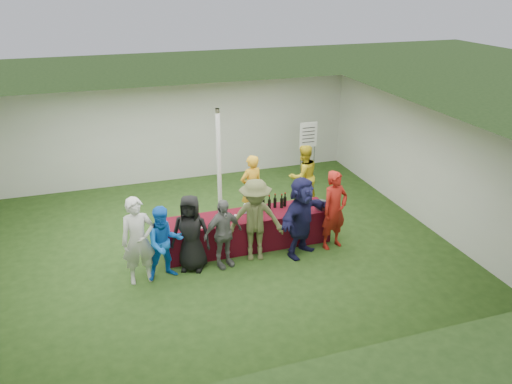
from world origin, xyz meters
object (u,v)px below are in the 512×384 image
object	(u,v)px
customer_1	(165,243)
customer_3	(223,234)
serving_table	(247,230)
customer_5	(302,217)
staff_back	(303,176)
customer_0	(138,241)
dump_bucket	(321,205)
staff_pourer	(251,188)
customer_4	(255,220)
customer_6	(334,210)
wine_list_sign	(308,140)
customer_2	(191,233)

from	to	relation	value
customer_1	customer_3	world-z (taller)	customer_1
serving_table	customer_5	world-z (taller)	customer_5
customer_3	customer_5	world-z (taller)	customer_5
staff_back	customer_0	size ratio (longest dim) A/B	0.93
dump_bucket	staff_pourer	bearing A→B (deg)	128.28
staff_pourer	customer_5	world-z (taller)	customer_5
customer_0	customer_1	distance (m)	0.49
serving_table	customer_4	xyz separation A→B (m)	(0.01, -0.56, 0.51)
staff_pourer	staff_back	distance (m)	1.48
staff_pourer	customer_4	bearing A→B (deg)	58.10
customer_6	wine_list_sign	bearing A→B (deg)	61.34
serving_table	customer_1	bearing A→B (deg)	-159.62
wine_list_sign	customer_5	xyz separation A→B (m)	(-1.64, -3.48, -0.45)
staff_back	customer_2	distance (m)	3.83
staff_back	customer_4	size ratio (longest dim) A/B	0.92
customer_3	customer_0	bearing A→B (deg)	164.58
staff_pourer	customer_3	bearing A→B (deg)	40.60
staff_pourer	customer_6	world-z (taller)	customer_6
staff_back	staff_pourer	bearing A→B (deg)	2.65
customer_3	dump_bucket	bearing A→B (deg)	-7.02
customer_1	customer_2	distance (m)	0.57
wine_list_sign	customer_6	distance (m)	3.54
customer_2	customer_4	distance (m)	1.32
dump_bucket	customer_1	distance (m)	3.50
customer_4	staff_back	bearing A→B (deg)	59.41
customer_0	customer_4	xyz separation A→B (m)	(2.34, 0.12, 0.01)
staff_back	customer_2	world-z (taller)	staff_back
dump_bucket	customer_5	bearing A→B (deg)	-145.14
dump_bucket	customer_0	distance (m)	3.97
dump_bucket	customer_6	bearing A→B (deg)	-69.25
dump_bucket	customer_6	world-z (taller)	customer_6
customer_3	staff_back	bearing A→B (deg)	22.27
customer_1	customer_3	distance (m)	1.16
customer_0	customer_4	bearing A→B (deg)	-1.18
staff_pourer	customer_2	distance (m)	2.49
dump_bucket	customer_4	distance (m)	1.64
customer_2	customer_3	world-z (taller)	customer_2
customer_2	customer_3	distance (m)	0.63
customer_6	serving_table	bearing A→B (deg)	146.78
dump_bucket	staff_pourer	size ratio (longest dim) A/B	0.15
wine_list_sign	customer_1	distance (m)	5.70
customer_0	customer_6	world-z (taller)	customer_0
staff_back	customer_1	size ratio (longest dim) A/B	1.08
dump_bucket	wine_list_sign	xyz separation A→B (m)	(0.99, 3.03, 0.48)
wine_list_sign	staff_pourer	xyz separation A→B (m)	(-2.13, -1.60, -0.50)
customer_0	customer_3	size ratio (longest dim) A/B	1.19
staff_back	customer_2	bearing A→B (deg)	23.07
wine_list_sign	customer_0	bearing A→B (deg)	-144.75
customer_4	wine_list_sign	bearing A→B (deg)	64.60
staff_pourer	customer_0	bearing A→B (deg)	16.94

